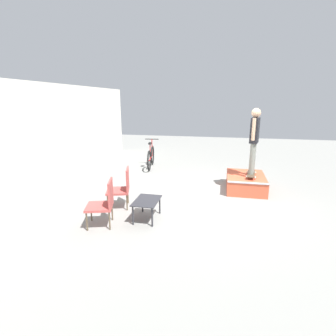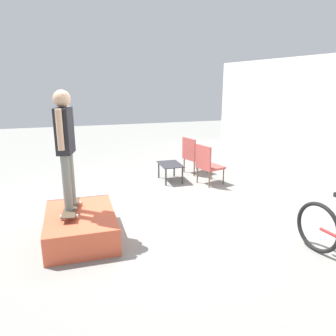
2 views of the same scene
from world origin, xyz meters
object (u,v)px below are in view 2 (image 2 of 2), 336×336
(skate_ramp_box, at_px, (81,226))
(coffee_table, at_px, (170,166))
(patio_chair_right, at_px, (208,163))
(person_skater, at_px, (65,140))
(skateboard_on_ramp, at_px, (71,208))
(patio_chair_left, at_px, (193,154))

(skate_ramp_box, height_order, coffee_table, skate_ramp_box)
(patio_chair_right, bearing_deg, person_skater, 103.82)
(person_skater, bearing_deg, skate_ramp_box, 71.41)
(skateboard_on_ramp, relative_size, person_skater, 0.49)
(person_skater, height_order, patio_chair_right, person_skater)
(skate_ramp_box, relative_size, coffee_table, 2.01)
(skateboard_on_ramp, xyz_separation_m, coffee_table, (-2.39, 2.36, -0.13))
(person_skater, relative_size, patio_chair_right, 1.86)
(coffee_table, bearing_deg, skateboard_on_ramp, -44.58)
(coffee_table, xyz_separation_m, patio_chair_left, (-0.45, 0.76, 0.15))
(patio_chair_left, bearing_deg, coffee_table, 103.88)
(skate_ramp_box, distance_m, patio_chair_right, 3.59)
(coffee_table, height_order, patio_chair_right, patio_chair_right)
(skateboard_on_ramp, relative_size, patio_chair_right, 0.91)
(coffee_table, bearing_deg, person_skater, -44.58)
(patio_chair_left, bearing_deg, person_skater, 115.45)
(skate_ramp_box, relative_size, person_skater, 0.84)
(skateboard_on_ramp, xyz_separation_m, person_skater, (0.00, 0.00, 1.07))
(patio_chair_left, bearing_deg, skateboard_on_ramp, 115.45)
(person_skater, xyz_separation_m, patio_chair_right, (-1.88, 3.12, -1.06))
(coffee_table, bearing_deg, patio_chair_right, 56.02)
(person_skater, height_order, coffee_table, person_skater)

